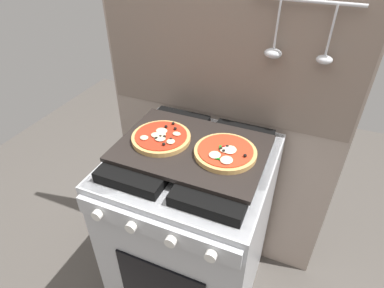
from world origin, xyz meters
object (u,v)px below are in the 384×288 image
(stove, at_px, (192,230))
(pizza_left, at_px, (161,137))
(pizza_right, at_px, (225,152))
(baking_tray, at_px, (192,148))

(stove, bearing_deg, pizza_left, -177.21)
(pizza_left, bearing_deg, pizza_right, 0.97)
(baking_tray, height_order, pizza_right, pizza_right)
(stove, bearing_deg, pizza_right, -0.78)
(baking_tray, relative_size, pizza_right, 2.44)
(pizza_left, bearing_deg, baking_tray, 3.56)
(pizza_right, bearing_deg, pizza_left, -179.03)
(stove, xyz_separation_m, pizza_right, (0.13, -0.00, 0.48))
(baking_tray, bearing_deg, pizza_left, -176.44)
(baking_tray, bearing_deg, pizza_right, -1.51)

